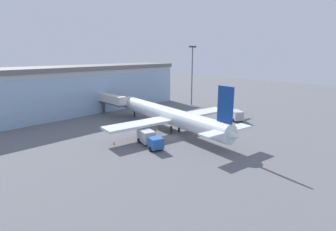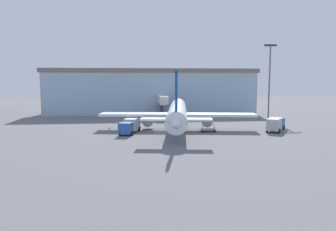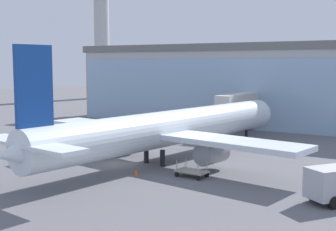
# 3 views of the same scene
# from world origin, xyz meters

# --- Properties ---
(ground) EXTENTS (240.00, 240.00, 0.00)m
(ground) POSITION_xyz_m (0.00, 0.00, 0.00)
(ground) COLOR slate
(terminal_building) EXTENTS (62.12, 13.50, 13.19)m
(terminal_building) POSITION_xyz_m (0.00, 35.99, 6.59)
(terminal_building) COLOR #B0B0B0
(terminal_building) RESTS_ON ground
(jet_bridge) EXTENTS (2.46, 11.13, 5.78)m
(jet_bridge) POSITION_xyz_m (2.30, 24.82, 4.39)
(jet_bridge) COLOR beige
(jet_bridge) RESTS_ON ground
(apron_light_mast) EXTENTS (3.20, 0.40, 18.93)m
(apron_light_mast) POSITION_xyz_m (29.26, 18.78, 11.21)
(apron_light_mast) COLOR #59595E
(apron_light_mast) RESTS_ON ground
(airplane) EXTENTS (31.33, 39.45, 11.47)m
(airplane) POSITION_xyz_m (3.33, 3.64, 3.36)
(airplane) COLOR white
(airplane) RESTS_ON ground
(catering_truck) EXTENTS (4.18, 7.62, 2.65)m
(catering_truck) POSITION_xyz_m (-6.29, -0.52, 1.47)
(catering_truck) COLOR #2659A5
(catering_truck) RESTS_ON ground
(fuel_truck) EXTENTS (6.01, 7.23, 2.65)m
(fuel_truck) POSITION_xyz_m (21.99, -1.44, 1.47)
(fuel_truck) COLOR #2659A5
(fuel_truck) RESTS_ON ground
(baggage_cart) EXTENTS (2.93, 1.85, 1.50)m
(baggage_cart) POSITION_xyz_m (8.67, -1.03, 0.50)
(baggage_cart) COLOR #9E998C
(baggage_cart) RESTS_ON ground
(safety_cone_nose) EXTENTS (0.36, 0.36, 0.55)m
(safety_cone_nose) POSITION_xyz_m (4.05, -3.05, 0.28)
(safety_cone_nose) COLOR orange
(safety_cone_nose) RESTS_ON ground
(safety_cone_wingtip) EXTENTS (0.36, 0.36, 0.55)m
(safety_cone_wingtip) POSITION_xyz_m (-10.55, 4.74, 0.28)
(safety_cone_wingtip) COLOR orange
(safety_cone_wingtip) RESTS_ON ground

